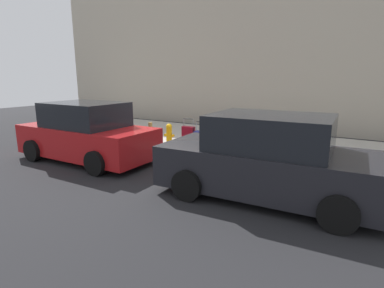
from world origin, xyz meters
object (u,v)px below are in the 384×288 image
Objects in this scene: suitcase_teal_1 at (255,144)px; suitcase_maroon_5 at (188,136)px; suitcase_black_2 at (237,144)px; parking_meter at (321,133)px; suitcase_red_0 at (272,148)px; suitcase_navy_4 at (202,140)px; suitcase_silver_3 at (220,142)px; bollard_post at (150,133)px; parked_car_red_1 at (87,134)px; parked_car_charcoal_0 at (269,160)px; fire_hydrant at (169,133)px.

suitcase_teal_1 is 2.32m from suitcase_maroon_5.
parking_meter reaches higher than suitcase_black_2.
suitcase_red_0 is at bearing 175.54° from suitcase_teal_1.
suitcase_navy_4 is (2.27, 0.05, -0.02)m from suitcase_red_0.
suitcase_silver_3 is 2.98m from parking_meter.
suitcase_silver_3 is 0.84× the size of suitcase_maroon_5.
parking_meter is at bearing -176.77° from suitcase_maroon_5.
suitcase_maroon_5 is at bearing -173.49° from bollard_post.
suitcase_maroon_5 is (2.85, -0.04, 0.03)m from suitcase_red_0.
parking_meter is (-2.34, -0.20, 0.53)m from suitcase_black_2.
suitcase_red_0 is at bearing -151.95° from parked_car_red_1.
bollard_post is at bearing 3.49° from suitcase_black_2.
suitcase_silver_3 reaches higher than suitcase_black_2.
suitcase_teal_1 is 2.88m from parked_car_charcoal_0.
bollard_post is 0.17× the size of parked_car_red_1.
suitcase_navy_4 reaches higher than suitcase_black_2.
suitcase_red_0 is 1.69m from suitcase_silver_3.
suitcase_black_2 is at bearing 4.96° from parking_meter.
suitcase_teal_1 is 1.23× the size of suitcase_silver_3.
suitcase_teal_1 is at bearing 178.87° from suitcase_silver_3.
suitcase_black_2 is at bearing -3.39° from suitcase_red_0.
suitcase_maroon_5 is at bearing 3.23° from parking_meter.
fire_hydrant is 0.99× the size of bollard_post.
suitcase_silver_3 is at bearing -175.77° from bollard_post.
suitcase_teal_1 reaches higher than suitcase_navy_4.
suitcase_teal_1 is at bearing -179.93° from suitcase_maroon_5.
parking_meter is (-3.51, -0.32, 0.53)m from suitcase_navy_4.
parking_meter is 6.63m from parked_car_red_1.
parked_car_charcoal_0 is at bearing 115.52° from suitcase_teal_1.
suitcase_maroon_5 is 1.32× the size of bollard_post.
suitcase_maroon_5 reaches higher than bollard_post.
suitcase_maroon_5 is 3.23m from parked_car_red_1.
suitcase_teal_1 is at bearing -64.48° from parked_car_charcoal_0.
fire_hydrant is (0.78, 0.02, 0.03)m from suitcase_maroon_5.
suitcase_black_2 is at bearing -55.18° from parked_car_charcoal_0.
bollard_post is (2.64, 0.20, 0.10)m from suitcase_silver_3.
suitcase_navy_4 is 3.56m from parking_meter.
suitcase_black_2 is at bearing -179.87° from suitcase_silver_3.
parked_car_red_1 reaches higher than suitcase_navy_4.
suitcase_maroon_5 is 4.11m from parking_meter.
suitcase_navy_4 is 1.36m from fire_hydrant.
parked_car_red_1 is at bearing 35.48° from suitcase_black_2.
suitcase_maroon_5 is 0.76× the size of parking_meter.
suitcase_maroon_5 is at bearing -8.85° from suitcase_navy_4.
parking_meter is 0.30× the size of parked_car_red_1.
fire_hydrant is (3.63, -0.02, 0.06)m from suitcase_red_0.
suitcase_navy_4 reaches higher than bollard_post.
parked_car_red_1 is (4.77, 2.54, 0.35)m from suitcase_red_0.
parked_car_charcoal_0 is (-0.70, 2.54, 0.35)m from suitcase_red_0.
suitcase_teal_1 reaches higher than suitcase_black_2.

